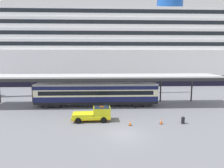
{
  "coord_description": "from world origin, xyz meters",
  "views": [
    {
      "loc": [
        -2.19,
        -20.1,
        8.66
      ],
      "look_at": [
        -1.1,
        8.81,
        4.5
      ],
      "focal_mm": 30.25,
      "sensor_mm": 36.0,
      "label": 1
    }
  ],
  "objects_px": {
    "cruise_ship": "(147,51)",
    "train_carriage": "(97,93)",
    "service_truck": "(95,114)",
    "quay_bollard": "(183,120)",
    "traffic_cone_near": "(130,123)",
    "traffic_cone_mid": "(161,121)"
  },
  "relations": [
    {
      "from": "cruise_ship",
      "to": "train_carriage",
      "type": "distance_m",
      "value": 38.64
    },
    {
      "from": "service_truck",
      "to": "quay_bollard",
      "type": "height_order",
      "value": "service_truck"
    },
    {
      "from": "traffic_cone_near",
      "to": "traffic_cone_mid",
      "type": "height_order",
      "value": "traffic_cone_mid"
    },
    {
      "from": "traffic_cone_near",
      "to": "quay_bollard",
      "type": "relative_size",
      "value": 0.72
    },
    {
      "from": "traffic_cone_near",
      "to": "quay_bollard",
      "type": "xyz_separation_m",
      "value": [
        7.01,
        0.44,
        0.18
      ]
    },
    {
      "from": "traffic_cone_near",
      "to": "quay_bollard",
      "type": "height_order",
      "value": "quay_bollard"
    },
    {
      "from": "service_truck",
      "to": "traffic_cone_mid",
      "type": "bearing_deg",
      "value": -10.54
    },
    {
      "from": "traffic_cone_mid",
      "to": "traffic_cone_near",
      "type": "bearing_deg",
      "value": -174.59
    },
    {
      "from": "traffic_cone_near",
      "to": "traffic_cone_mid",
      "type": "relative_size",
      "value": 0.91
    },
    {
      "from": "service_truck",
      "to": "cruise_ship",
      "type": "bearing_deg",
      "value": 68.84
    },
    {
      "from": "cruise_ship",
      "to": "train_carriage",
      "type": "relative_size",
      "value": 8.51
    },
    {
      "from": "train_carriage",
      "to": "traffic_cone_mid",
      "type": "relative_size",
      "value": 27.68
    },
    {
      "from": "traffic_cone_mid",
      "to": "service_truck",
      "type": "bearing_deg",
      "value": 169.46
    },
    {
      "from": "service_truck",
      "to": "traffic_cone_near",
      "type": "height_order",
      "value": "service_truck"
    },
    {
      "from": "quay_bollard",
      "to": "service_truck",
      "type": "bearing_deg",
      "value": 172.3
    },
    {
      "from": "service_truck",
      "to": "quay_bollard",
      "type": "relative_size",
      "value": 5.5
    },
    {
      "from": "train_carriage",
      "to": "service_truck",
      "type": "height_order",
      "value": "train_carriage"
    },
    {
      "from": "traffic_cone_mid",
      "to": "train_carriage",
      "type": "bearing_deg",
      "value": 133.09
    },
    {
      "from": "cruise_ship",
      "to": "traffic_cone_mid",
      "type": "relative_size",
      "value": 235.5
    },
    {
      "from": "cruise_ship",
      "to": "service_truck",
      "type": "relative_size",
      "value": 34.1
    },
    {
      "from": "cruise_ship",
      "to": "service_truck",
      "type": "distance_m",
      "value": 45.85
    },
    {
      "from": "train_carriage",
      "to": "service_truck",
      "type": "relative_size",
      "value": 4.01
    }
  ]
}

